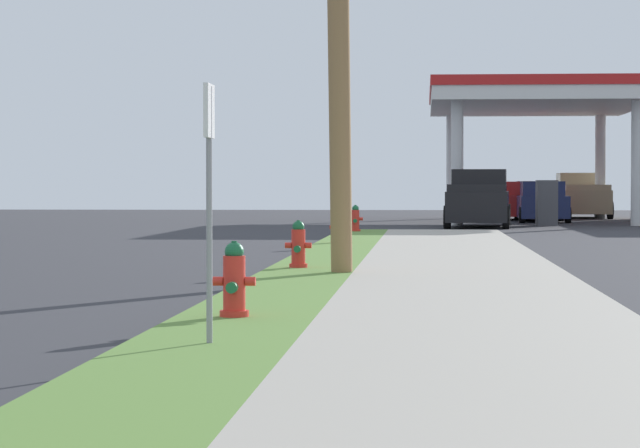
# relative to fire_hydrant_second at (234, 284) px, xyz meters

# --- Properties ---
(fire_hydrant_second) EXTENTS (0.42, 0.38, 0.74)m
(fire_hydrant_second) POSITION_rel_fire_hydrant_second_xyz_m (0.00, 0.00, 0.00)
(fire_hydrant_second) COLOR red
(fire_hydrant_second) RESTS_ON grass_verge
(fire_hydrant_third) EXTENTS (0.42, 0.37, 0.74)m
(fire_hydrant_third) POSITION_rel_fire_hydrant_second_xyz_m (-0.11, 8.36, 0.00)
(fire_hydrant_third) COLOR red
(fire_hydrant_third) RESTS_ON grass_verge
(fire_hydrant_fourth) EXTENTS (0.42, 0.37, 0.74)m
(fire_hydrant_fourth) POSITION_rel_fire_hydrant_second_xyz_m (-0.06, 18.06, 0.00)
(fire_hydrant_fourth) COLOR red
(fire_hydrant_fourth) RESTS_ON grass_verge
(fire_hydrant_fifth) EXTENTS (0.42, 0.38, 0.74)m
(fire_hydrant_fifth) POSITION_rel_fire_hydrant_second_xyz_m (-0.08, 26.14, 0.00)
(fire_hydrant_fifth) COLOR red
(fire_hydrant_fifth) RESTS_ON grass_verge
(street_sign_post) EXTENTS (0.05, 0.36, 2.12)m
(street_sign_post) POSITION_rel_fire_hydrant_second_xyz_m (0.11, -2.32, 1.19)
(street_sign_post) COLOR gray
(street_sign_post) RESTS_ON grass_verge
(car_navy_by_near_pump) EXTENTS (2.00, 4.53, 1.57)m
(car_navy_by_near_pump) POSITION_rel_fire_hydrant_second_xyz_m (6.43, 41.60, 0.28)
(car_navy_by_near_pump) COLOR navy
(car_navy_by_near_pump) RESTS_ON ground
(car_red_by_far_pump) EXTENTS (2.16, 4.59, 1.57)m
(car_red_by_far_pump) POSITION_rel_fire_hydrant_second_xyz_m (5.85, 45.10, 0.28)
(car_red_by_far_pump) COLOR red
(car_red_by_far_pump) RESTS_ON ground
(truck_tan_at_forecourt) EXTENTS (2.14, 5.41, 1.97)m
(truck_tan_at_forecourt) POSITION_rel_fire_hydrant_second_xyz_m (8.70, 48.56, 0.47)
(truck_tan_at_forecourt) COLOR tan
(truck_tan_at_forecourt) RESTS_ON ground
(truck_black_on_apron) EXTENTS (2.46, 5.52, 1.97)m
(truck_black_on_apron) POSITION_rel_fire_hydrant_second_xyz_m (3.71, 34.57, 0.47)
(truck_black_on_apron) COLOR black
(truck_black_on_apron) RESTS_ON ground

